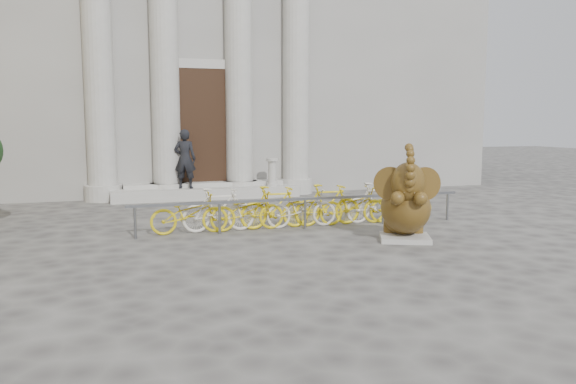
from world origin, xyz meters
name	(u,v)px	position (x,y,z in m)	size (l,w,h in m)	color
ground	(300,269)	(0.00, 0.00, 0.00)	(80.00, 80.00, 0.00)	#474442
classical_building	(181,35)	(0.00, 14.93, 5.98)	(22.00, 10.70, 12.00)	gray
entrance_steps	(207,193)	(0.00, 9.40, 0.18)	(6.00, 1.20, 0.36)	#A8A59E
elephant_statue	(406,206)	(2.84, 1.53, 0.74)	(1.38, 1.61, 2.02)	#A8A59E
bike_rack	(302,206)	(1.29, 3.65, 0.50)	(8.00, 0.53, 1.00)	slate
pedestrian	(185,159)	(-0.69, 9.26, 1.30)	(0.69, 0.45, 1.89)	black
balustrade_post	(272,173)	(2.14, 9.10, 0.78)	(0.38, 0.38, 0.92)	#A8A59E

